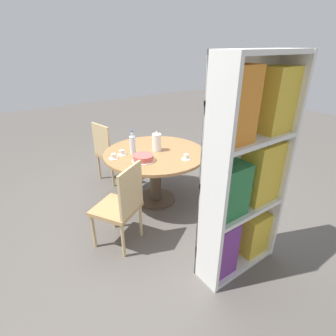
{
  "coord_description": "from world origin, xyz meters",
  "views": [
    {
      "loc": [
        1.68,
        2.63,
        1.97
      ],
      "look_at": [
        0.0,
        0.29,
        0.6
      ],
      "focal_mm": 28.0,
      "sensor_mm": 36.0,
      "label": 1
    }
  ],
  "objects_px": {
    "cake_main": "(143,158)",
    "chair_c": "(110,151)",
    "cup_a": "(122,153)",
    "cup_b": "(186,157)",
    "chair_a": "(121,205)",
    "cup_c": "(113,157)",
    "water_bottle": "(133,145)",
    "coffee_pot": "(157,142)",
    "chair_b": "(220,161)",
    "bookshelf": "(245,177)"
  },
  "relations": [
    {
      "from": "chair_a",
      "to": "chair_b",
      "type": "xyz_separation_m",
      "value": [
        -1.63,
        -0.19,
        0.0
      ]
    },
    {
      "from": "chair_c",
      "to": "bookshelf",
      "type": "bearing_deg",
      "value": 175.01
    },
    {
      "from": "chair_c",
      "to": "cup_b",
      "type": "relative_size",
      "value": 8.24
    },
    {
      "from": "bookshelf",
      "to": "water_bottle",
      "type": "xyz_separation_m",
      "value": [
        0.25,
        -1.52,
        -0.11
      ]
    },
    {
      "from": "cup_a",
      "to": "cup_c",
      "type": "distance_m",
      "value": 0.14
    },
    {
      "from": "chair_c",
      "to": "cup_c",
      "type": "xyz_separation_m",
      "value": [
        0.28,
        0.78,
        0.25
      ]
    },
    {
      "from": "chair_c",
      "to": "water_bottle",
      "type": "bearing_deg",
      "value": 167.83
    },
    {
      "from": "water_bottle",
      "to": "chair_b",
      "type": "bearing_deg",
      "value": 158.4
    },
    {
      "from": "cake_main",
      "to": "cup_b",
      "type": "bearing_deg",
      "value": 149.7
    },
    {
      "from": "chair_a",
      "to": "bookshelf",
      "type": "distance_m",
      "value": 1.25
    },
    {
      "from": "coffee_pot",
      "to": "cake_main",
      "type": "height_order",
      "value": "coffee_pot"
    },
    {
      "from": "coffee_pot",
      "to": "cup_b",
      "type": "xyz_separation_m",
      "value": [
        -0.13,
        0.44,
        -0.1
      ]
    },
    {
      "from": "water_bottle",
      "to": "cake_main",
      "type": "bearing_deg",
      "value": 88.97
    },
    {
      "from": "cake_main",
      "to": "cup_a",
      "type": "distance_m",
      "value": 0.34
    },
    {
      "from": "coffee_pot",
      "to": "cup_c",
      "type": "relative_size",
      "value": 2.33
    },
    {
      "from": "chair_b",
      "to": "water_bottle",
      "type": "bearing_deg",
      "value": -175.79
    },
    {
      "from": "chair_a",
      "to": "cup_c",
      "type": "xyz_separation_m",
      "value": [
        -0.24,
        -0.64,
        0.25
      ]
    },
    {
      "from": "chair_b",
      "to": "cake_main",
      "type": "bearing_deg",
      "value": -163.72
    },
    {
      "from": "cup_a",
      "to": "chair_c",
      "type": "bearing_deg",
      "value": -101.36
    },
    {
      "from": "bookshelf",
      "to": "coffee_pot",
      "type": "distance_m",
      "value": 1.45
    },
    {
      "from": "coffee_pot",
      "to": "water_bottle",
      "type": "xyz_separation_m",
      "value": [
        0.31,
        -0.07,
        0.01
      ]
    },
    {
      "from": "chair_a",
      "to": "cake_main",
      "type": "height_order",
      "value": "chair_a"
    },
    {
      "from": "chair_a",
      "to": "chair_c",
      "type": "relative_size",
      "value": 1.0
    },
    {
      "from": "chair_b",
      "to": "cup_b",
      "type": "relative_size",
      "value": 8.24
    },
    {
      "from": "water_bottle",
      "to": "cup_c",
      "type": "xyz_separation_m",
      "value": [
        0.26,
        -0.01,
        -0.1
      ]
    },
    {
      "from": "coffee_pot",
      "to": "cup_c",
      "type": "xyz_separation_m",
      "value": [
        0.57,
        -0.08,
        -0.1
      ]
    },
    {
      "from": "coffee_pot",
      "to": "water_bottle",
      "type": "distance_m",
      "value": 0.32
    },
    {
      "from": "cake_main",
      "to": "cup_c",
      "type": "height_order",
      "value": "cake_main"
    },
    {
      "from": "chair_b",
      "to": "cup_c",
      "type": "relative_size",
      "value": 8.24
    },
    {
      "from": "cup_c",
      "to": "cake_main",
      "type": "bearing_deg",
      "value": 134.18
    },
    {
      "from": "chair_c",
      "to": "bookshelf",
      "type": "height_order",
      "value": "bookshelf"
    },
    {
      "from": "chair_b",
      "to": "cup_a",
      "type": "relative_size",
      "value": 8.24
    },
    {
      "from": "bookshelf",
      "to": "cup_a",
      "type": "height_order",
      "value": "bookshelf"
    },
    {
      "from": "coffee_pot",
      "to": "cup_a",
      "type": "relative_size",
      "value": 2.33
    },
    {
      "from": "cup_c",
      "to": "cup_b",
      "type": "bearing_deg",
      "value": 143.19
    },
    {
      "from": "bookshelf",
      "to": "cake_main",
      "type": "height_order",
      "value": "bookshelf"
    },
    {
      "from": "chair_a",
      "to": "coffee_pot",
      "type": "xyz_separation_m",
      "value": [
        -0.81,
        -0.56,
        0.35
      ]
    },
    {
      "from": "chair_c",
      "to": "chair_a",
      "type": "bearing_deg",
      "value": 149.17
    },
    {
      "from": "chair_a",
      "to": "chair_c",
      "type": "height_order",
      "value": "same"
    },
    {
      "from": "chair_b",
      "to": "cup_b",
      "type": "xyz_separation_m",
      "value": [
        0.68,
        0.07,
        0.25
      ]
    },
    {
      "from": "water_bottle",
      "to": "cup_b",
      "type": "xyz_separation_m",
      "value": [
        -0.44,
        0.51,
        -0.1
      ]
    },
    {
      "from": "cup_a",
      "to": "cup_b",
      "type": "height_order",
      "value": "same"
    },
    {
      "from": "chair_a",
      "to": "water_bottle",
      "type": "relative_size",
      "value": 3.0
    },
    {
      "from": "water_bottle",
      "to": "chair_c",
      "type": "bearing_deg",
      "value": -91.46
    },
    {
      "from": "chair_b",
      "to": "cup_c",
      "type": "bearing_deg",
      "value": -172.39
    },
    {
      "from": "water_bottle",
      "to": "cake_main",
      "type": "xyz_separation_m",
      "value": [
        0.0,
        0.26,
        -0.09
      ]
    },
    {
      "from": "chair_a",
      "to": "cake_main",
      "type": "relative_size",
      "value": 3.43
    },
    {
      "from": "cake_main",
      "to": "chair_c",
      "type": "bearing_deg",
      "value": -91.36
    },
    {
      "from": "water_bottle",
      "to": "coffee_pot",
      "type": "bearing_deg",
      "value": 166.72
    },
    {
      "from": "chair_c",
      "to": "cup_a",
      "type": "xyz_separation_m",
      "value": [
        0.15,
        0.74,
        0.25
      ]
    }
  ]
}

